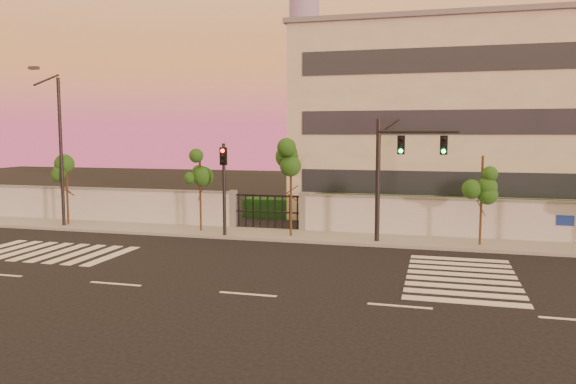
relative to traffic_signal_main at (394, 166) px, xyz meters
name	(u,v)px	position (x,y,z in m)	size (l,w,h in m)	color
ground	(248,294)	(-4.00, -9.80, -3.82)	(120.00, 120.00, 0.00)	black
sidewalk	(315,237)	(-4.00, 0.70, -3.74)	(60.00, 3.00, 0.15)	gray
perimeter_wall	(323,214)	(-3.90, 2.20, -2.75)	(60.00, 0.36, 2.20)	#B0B3B7
hedge_row	(350,212)	(-2.84, 4.94, -3.00)	(41.00, 4.25, 1.80)	black
institutional_building	(486,121)	(5.00, 12.19, 2.34)	(24.40, 12.40, 12.25)	#BCB49F
distant_skyscraper	(304,26)	(-69.00, 270.20, 58.17)	(16.00, 16.00, 118.00)	gray
road_markings	(241,266)	(-5.58, -6.04, -3.81)	(57.00, 7.62, 0.02)	silver
street_tree_b	(67,175)	(-18.52, 0.54, -0.82)	(1.56, 1.24, 4.07)	#382314
street_tree_c	(200,172)	(-10.24, 0.54, -0.50)	(1.35, 1.07, 4.51)	#382314
street_tree_d	(291,167)	(-5.15, 0.29, -0.16)	(1.47, 1.17, 4.97)	#382314
street_tree_e	(482,180)	(4.05, 0.38, -0.62)	(1.40, 1.12, 4.34)	#382314
traffic_signal_main	(394,166)	(0.00, 0.00, 0.00)	(3.82, 0.40, 6.04)	black
traffic_signal_secondary	(224,178)	(-8.50, -0.48, -0.73)	(0.38, 0.35, 4.86)	black
streetlight_west	(59,144)	(-18.51, -0.09, 0.96)	(0.53, 2.13, 8.85)	black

